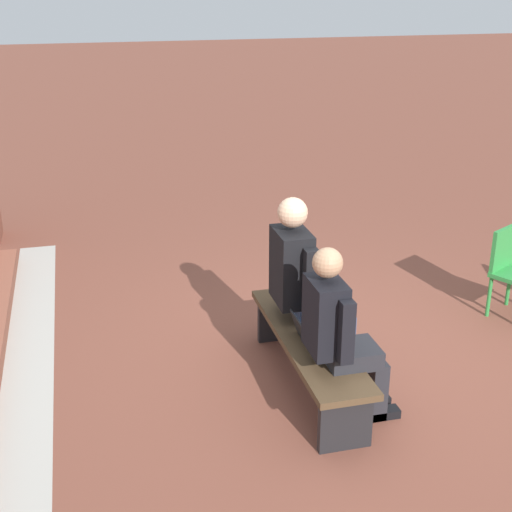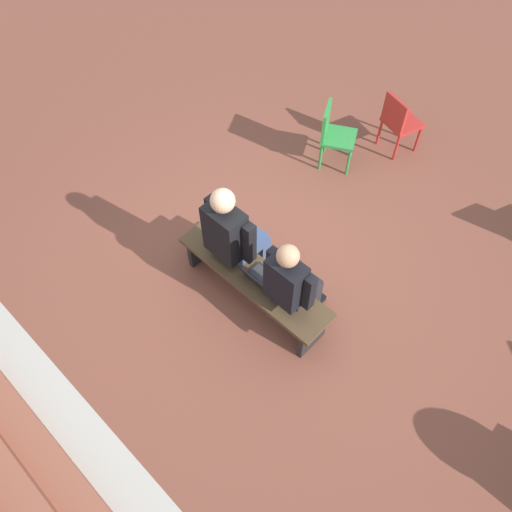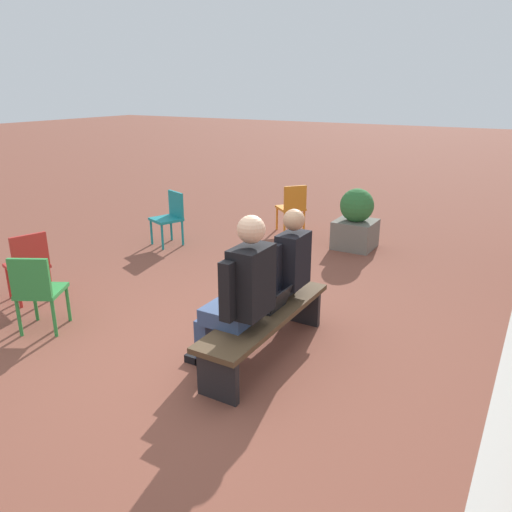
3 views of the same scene
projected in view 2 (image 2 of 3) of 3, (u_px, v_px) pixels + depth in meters
The scene contains 9 objects.
ground_plane at pixel (260, 263), 5.68m from camera, with size 60.00×60.00×0.00m, color brown.
concrete_strip at pixel (91, 444), 4.50m from camera, with size 7.37×0.40×0.01m, color #B7B2A8.
brick_steps at pixel (9, 507), 4.04m from camera, with size 6.57×0.90×0.45m.
bench at pixel (254, 280), 5.12m from camera, with size 1.80×0.44×0.45m.
person_student at pixel (293, 282), 4.68m from camera, with size 0.54×0.68×1.33m.
person_adult at pixel (234, 233), 4.96m from camera, with size 0.60×0.76×1.44m.
laptop at pixel (260, 278), 4.96m from camera, with size 0.32×0.29×0.21m.
plastic_chair_by_pillar at pixel (399, 120), 6.42m from camera, with size 0.53×0.53×0.84m.
plastic_chair_near_bench_right at pixel (333, 133), 6.28m from camera, with size 0.57×0.57×0.84m.
Camera 2 is at (-2.23, 2.41, 4.64)m, focal length 35.00 mm.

